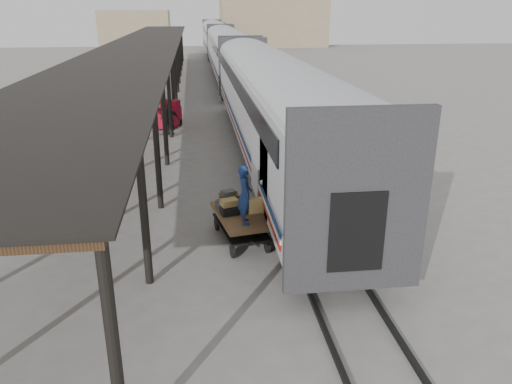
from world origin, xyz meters
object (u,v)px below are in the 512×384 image
object	(u,v)px
luggage_tug	(168,116)
baggage_cart	(240,220)
porter	(245,195)
pedestrian	(170,119)

from	to	relation	value
luggage_tug	baggage_cart	bearing A→B (deg)	-59.58
luggage_tug	porter	xyz separation A→B (m)	(2.78, -15.83, 1.00)
porter	pedestrian	world-z (taller)	porter
luggage_tug	pedestrian	distance (m)	1.77
baggage_cart	pedestrian	xyz separation A→B (m)	(-2.54, 13.43, 0.21)
pedestrian	luggage_tug	bearing A→B (deg)	-79.45
baggage_cart	luggage_tug	bearing A→B (deg)	89.66
luggage_tug	pedestrian	size ratio (longest dim) A/B	1.13
baggage_cart	pedestrian	distance (m)	13.67
baggage_cart	pedestrian	world-z (taller)	pedestrian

